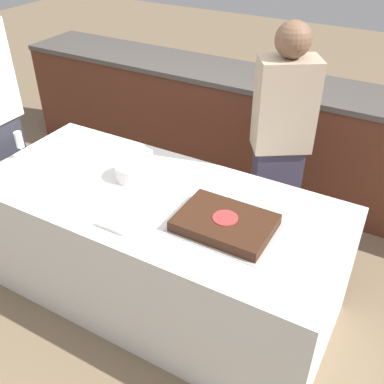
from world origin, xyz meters
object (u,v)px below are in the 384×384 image
(plate_stack, at_px, (132,171))
(wine_glass, at_px, (19,141))
(person_cutting_cake, at_px, (279,151))
(cake, at_px, (225,223))

(plate_stack, height_order, wine_glass, wine_glass)
(plate_stack, bearing_deg, wine_glass, -167.61)
(plate_stack, xyz_separation_m, person_cutting_cake, (0.65, 0.59, 0.02))
(person_cutting_cake, bearing_deg, wine_glass, -4.59)
(cake, distance_m, person_cutting_cake, 0.73)
(cake, relative_size, person_cutting_cake, 0.32)
(plate_stack, relative_size, wine_glass, 1.08)
(wine_glass, bearing_deg, cake, 0.26)
(wine_glass, distance_m, person_cutting_cake, 1.55)
(cake, xyz_separation_m, wine_glass, (-1.36, -0.01, 0.09))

